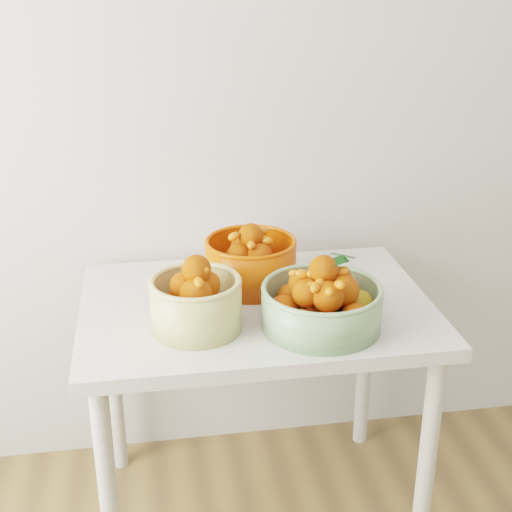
% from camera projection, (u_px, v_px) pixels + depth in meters
% --- Properties ---
extents(table, '(1.00, 0.70, 0.75)m').
position_uv_depth(table, '(256.00, 332.00, 2.08)').
color(table, silver).
rests_on(table, ground).
extents(bowl_cream, '(0.32, 0.32, 0.21)m').
position_uv_depth(bowl_cream, '(196.00, 301.00, 1.87)').
color(bowl_cream, '#CFBD75').
rests_on(bowl_cream, table).
extents(bowl_green, '(0.37, 0.37, 0.21)m').
position_uv_depth(bowl_green, '(322.00, 302.00, 1.89)').
color(bowl_green, '#7FA372').
rests_on(bowl_green, table).
extents(bowl_orange, '(0.34, 0.34, 0.20)m').
position_uv_depth(bowl_orange, '(251.00, 261.00, 2.13)').
color(bowl_orange, '#E23E07').
rests_on(bowl_orange, table).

